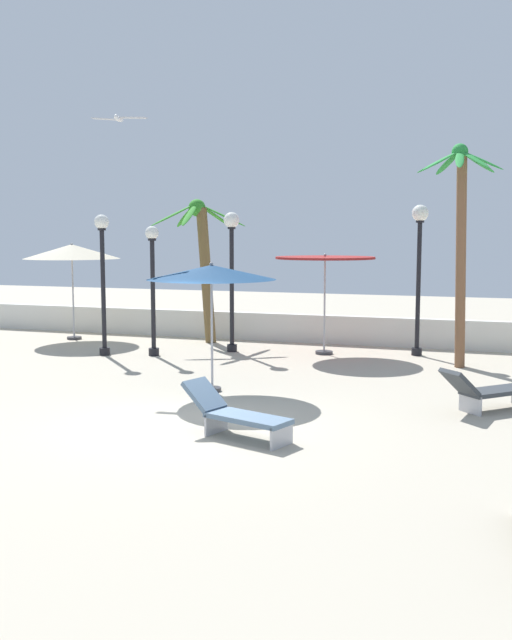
{
  "coord_description": "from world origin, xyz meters",
  "views": [
    {
      "loc": [
        4.93,
        -11.1,
        3.19
      ],
      "look_at": [
        0.0,
        3.44,
        1.4
      ],
      "focal_mm": 40.66,
      "sensor_mm": 36.0,
      "label": 1
    }
  ],
  "objects_px": {
    "patio_umbrella_0": "(72,252)",
    "seagull_0": "(119,119)",
    "patio_umbrella_2": "(325,262)",
    "lamp_post_2": "(232,258)",
    "palm_tree_2": "(203,253)",
    "palm_tree_0": "(461,226)",
    "lounge_chair_1": "(488,390)",
    "lamp_post_0": "(103,266)",
    "patio_umbrella_1": "(211,273)",
    "lamp_post_1": "(419,253)",
    "lounge_chair_0": "(236,413)",
    "lamp_post_3": "(153,277)"
  },
  "relations": [
    {
      "from": "patio_umbrella_1",
      "to": "lamp_post_2",
      "type": "bearing_deg",
      "value": 106.06
    },
    {
      "from": "palm_tree_0",
      "to": "seagull_0",
      "type": "relative_size",
      "value": 3.93
    },
    {
      "from": "patio_umbrella_1",
      "to": "palm_tree_2",
      "type": "distance_m",
      "value": 6.97
    },
    {
      "from": "palm_tree_0",
      "to": "lamp_post_3",
      "type": "height_order",
      "value": "palm_tree_0"
    },
    {
      "from": "palm_tree_0",
      "to": "patio_umbrella_0",
      "type": "bearing_deg",
      "value": 174.24
    },
    {
      "from": "palm_tree_2",
      "to": "lounge_chair_0",
      "type": "distance_m",
      "value": 10.69
    },
    {
      "from": "lounge_chair_1",
      "to": "palm_tree_2",
      "type": "bearing_deg",
      "value": 142.64
    },
    {
      "from": "lamp_post_3",
      "to": "patio_umbrella_0",
      "type": "bearing_deg",
      "value": 152.05
    },
    {
      "from": "palm_tree_2",
      "to": "lamp_post_2",
      "type": "xyz_separation_m",
      "value": [
        1.44,
        -1.41,
        -0.1
      ]
    },
    {
      "from": "lamp_post_1",
      "to": "lounge_chair_1",
      "type": "distance_m",
      "value": 6.64
    },
    {
      "from": "patio_umbrella_0",
      "to": "lounge_chair_0",
      "type": "xyz_separation_m",
      "value": [
        8.56,
        -8.7,
        -2.3
      ]
    },
    {
      "from": "lounge_chair_1",
      "to": "seagull_0",
      "type": "distance_m",
      "value": 10.03
    },
    {
      "from": "lounge_chair_0",
      "to": "lounge_chair_1",
      "type": "distance_m",
      "value": 4.87
    },
    {
      "from": "patio_umbrella_1",
      "to": "patio_umbrella_2",
      "type": "xyz_separation_m",
      "value": [
        1.09,
        5.36,
        0.04
      ]
    },
    {
      "from": "palm_tree_2",
      "to": "seagull_0",
      "type": "height_order",
      "value": "seagull_0"
    },
    {
      "from": "lamp_post_0",
      "to": "lounge_chair_1",
      "type": "bearing_deg",
      "value": -18.25
    },
    {
      "from": "lamp_post_2",
      "to": "patio_umbrella_0",
      "type": "bearing_deg",
      "value": 172.89
    },
    {
      "from": "lamp_post_3",
      "to": "seagull_0",
      "type": "relative_size",
      "value": 2.52
    },
    {
      "from": "lounge_chair_0",
      "to": "seagull_0",
      "type": "distance_m",
      "value": 8.44
    },
    {
      "from": "patio_umbrella_2",
      "to": "lamp_post_2",
      "type": "distance_m",
      "value": 2.55
    },
    {
      "from": "patio_umbrella_0",
      "to": "lamp_post_1",
      "type": "xyz_separation_m",
      "value": [
        10.4,
        0.32,
        0.04
      ]
    },
    {
      "from": "lamp_post_0",
      "to": "seagull_0",
      "type": "relative_size",
      "value": 2.74
    },
    {
      "from": "lamp_post_1",
      "to": "lamp_post_3",
      "type": "height_order",
      "value": "lamp_post_1"
    },
    {
      "from": "lamp_post_0",
      "to": "lounge_chair_1",
      "type": "distance_m",
      "value": 10.58
    },
    {
      "from": "patio_umbrella_2",
      "to": "seagull_0",
      "type": "distance_m",
      "value": 6.48
    },
    {
      "from": "patio_umbrella_1",
      "to": "patio_umbrella_2",
      "type": "distance_m",
      "value": 5.47
    },
    {
      "from": "palm_tree_2",
      "to": "lamp_post_1",
      "type": "relative_size",
      "value": 1.07
    },
    {
      "from": "lamp_post_0",
      "to": "lamp_post_1",
      "type": "relative_size",
      "value": 0.94
    },
    {
      "from": "patio_umbrella_2",
      "to": "lamp_post_1",
      "type": "xyz_separation_m",
      "value": [
        2.41,
        0.58,
        0.25
      ]
    },
    {
      "from": "lounge_chair_1",
      "to": "lamp_post_2",
      "type": "bearing_deg",
      "value": 144.29
    },
    {
      "from": "patio_umbrella_0",
      "to": "patio_umbrella_2",
      "type": "relative_size",
      "value": 1.1
    },
    {
      "from": "patio_umbrella_2",
      "to": "lamp_post_1",
      "type": "bearing_deg",
      "value": 13.64
    },
    {
      "from": "patio_umbrella_0",
      "to": "patio_umbrella_1",
      "type": "bearing_deg",
      "value": -39.18
    },
    {
      "from": "patio_umbrella_2",
      "to": "lamp_post_3",
      "type": "xyz_separation_m",
      "value": [
        -4.26,
        -1.71,
        -0.39
      ]
    },
    {
      "from": "lamp_post_2",
      "to": "lounge_chair_0",
      "type": "relative_size",
      "value": 1.95
    },
    {
      "from": "lamp_post_1",
      "to": "lounge_chair_0",
      "type": "bearing_deg",
      "value": -101.55
    },
    {
      "from": "patio_umbrella_0",
      "to": "lamp_post_1",
      "type": "bearing_deg",
      "value": 1.74
    },
    {
      "from": "patio_umbrella_0",
      "to": "seagull_0",
      "type": "relative_size",
      "value": 2.18
    },
    {
      "from": "lamp_post_0",
      "to": "lounge_chair_0",
      "type": "distance_m",
      "value": 9.04
    },
    {
      "from": "palm_tree_2",
      "to": "seagull_0",
      "type": "distance_m",
      "value": 5.8
    },
    {
      "from": "patio_umbrella_2",
      "to": "palm_tree_2",
      "type": "distance_m",
      "value": 4.08
    },
    {
      "from": "lamp_post_1",
      "to": "lamp_post_2",
      "type": "xyz_separation_m",
      "value": [
        -4.92,
        -1.0,
        -0.15
      ]
    },
    {
      "from": "patio_umbrella_0",
      "to": "lounge_chair_0",
      "type": "bearing_deg",
      "value": -45.46
    },
    {
      "from": "lamp_post_1",
      "to": "patio_umbrella_1",
      "type": "bearing_deg",
      "value": -120.44
    },
    {
      "from": "patio_umbrella_1",
      "to": "palm_tree_2",
      "type": "relative_size",
      "value": 0.62
    },
    {
      "from": "palm_tree_0",
      "to": "lounge_chair_0",
      "type": "bearing_deg",
      "value": -111.38
    },
    {
      "from": "palm_tree_2",
      "to": "patio_umbrella_2",
      "type": "bearing_deg",
      "value": -14.07
    },
    {
      "from": "patio_umbrella_1",
      "to": "lounge_chair_0",
      "type": "relative_size",
      "value": 1.36
    },
    {
      "from": "patio_umbrella_0",
      "to": "palm_tree_0",
      "type": "relative_size",
      "value": 0.56
    },
    {
      "from": "patio_umbrella_1",
      "to": "lounge_chair_1",
      "type": "distance_m",
      "value": 5.78
    }
  ]
}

